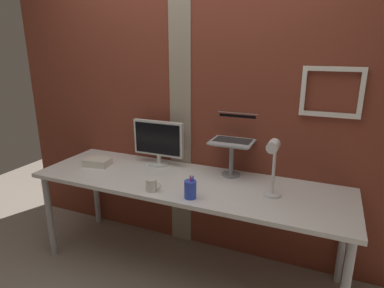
# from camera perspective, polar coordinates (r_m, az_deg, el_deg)

# --- Properties ---
(ground_plane) EXTENTS (6.00, 6.00, 0.00)m
(ground_plane) POSITION_cam_1_polar(r_m,az_deg,el_deg) (2.73, -3.52, -20.92)
(ground_plane) COLOR gray
(brick_wall_back) EXTENTS (3.44, 0.15, 2.41)m
(brick_wall_back) POSITION_cam_1_polar(r_m,az_deg,el_deg) (2.64, 0.72, 6.72)
(brick_wall_back) COLOR brown
(brick_wall_back) RESTS_ON ground_plane
(desk) EXTENTS (2.30, 0.69, 0.73)m
(desk) POSITION_cam_1_polar(r_m,az_deg,el_deg) (2.40, -0.95, -7.78)
(desk) COLOR white
(desk) RESTS_ON ground_plane
(monitor) EXTENTS (0.43, 0.18, 0.37)m
(monitor) POSITION_cam_1_polar(r_m,az_deg,el_deg) (2.65, -5.90, 0.61)
(monitor) COLOR silver
(monitor) RESTS_ON desk
(laptop_stand) EXTENTS (0.28, 0.22, 0.26)m
(laptop_stand) POSITION_cam_1_polar(r_m,az_deg,el_deg) (2.43, 6.93, -1.68)
(laptop_stand) COLOR gray
(laptop_stand) RESTS_ON desk
(laptop) EXTENTS (0.31, 0.27, 0.20)m
(laptop) POSITION_cam_1_polar(r_m,az_deg,el_deg) (2.45, 7.44, 1.74)
(laptop) COLOR #ADB2B7
(laptop) RESTS_ON laptop_stand
(desk_lamp) EXTENTS (0.12, 0.20, 0.40)m
(desk_lamp) POSITION_cam_1_polar(r_m,az_deg,el_deg) (2.08, 13.97, -3.10)
(desk_lamp) COLOR white
(desk_lamp) RESTS_ON desk
(pen_cup) EXTENTS (0.08, 0.08, 0.15)m
(pen_cup) POSITION_cam_1_polar(r_m,az_deg,el_deg) (2.10, -0.29, -7.93)
(pen_cup) COLOR blue
(pen_cup) RESTS_ON desk
(coffee_mug) EXTENTS (0.11, 0.08, 0.08)m
(coffee_mug) POSITION_cam_1_polar(r_m,az_deg,el_deg) (2.22, -7.02, -7.09)
(coffee_mug) COLOR silver
(coffee_mug) RESTS_ON desk
(paper_clutter_stack) EXTENTS (0.22, 0.17, 0.06)m
(paper_clutter_stack) POSITION_cam_1_polar(r_m,az_deg,el_deg) (2.77, -16.19, -3.06)
(paper_clutter_stack) COLOR silver
(paper_clutter_stack) RESTS_ON desk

